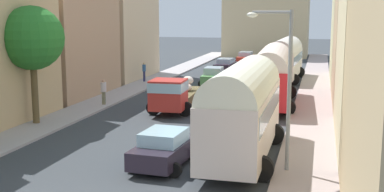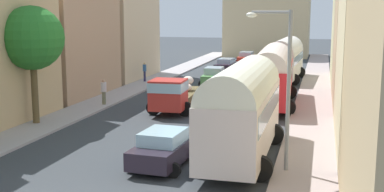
{
  "view_description": "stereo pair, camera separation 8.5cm",
  "coord_description": "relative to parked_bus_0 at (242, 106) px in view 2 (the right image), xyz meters",
  "views": [
    {
      "loc": [
        7.66,
        -13.01,
        6.49
      ],
      "look_at": [
        0.0,
        16.78,
        1.22
      ],
      "focal_mm": 47.2,
      "sensor_mm": 36.0,
      "label": 1
    },
    {
      "loc": [
        7.74,
        -12.99,
        6.49
      ],
      "look_at": [
        0.0,
        16.78,
        1.22
      ],
      "focal_mm": 47.2,
      "sensor_mm": 36.0,
      "label": 2
    }
  ],
  "objects": [
    {
      "name": "car_5",
      "position": [
        -2.47,
        13.06,
        -1.6
      ],
      "size": [
        2.36,
        3.85,
        1.48
      ],
      "color": "white",
      "rests_on": "ground"
    },
    {
      "name": "pedestrian_2",
      "position": [
        -10.99,
        9.77,
        -1.3
      ],
      "size": [
        0.54,
        0.54,
        1.86
      ],
      "color": "#706E54",
      "rests_on": "ground"
    },
    {
      "name": "streetlamp_near",
      "position": [
        1.8,
        -1.56,
        1.54
      ],
      "size": [
        1.8,
        0.28,
        6.5
      ],
      "color": "gray",
      "rests_on": "ground"
    },
    {
      "name": "car_1",
      "position": [
        -6.39,
        30.01,
        -1.58
      ],
      "size": [
        2.35,
        4.23,
        1.5
      ],
      "color": "#2C1F2B",
      "rests_on": "ground"
    },
    {
      "name": "car_0",
      "position": [
        -5.74,
        20.94,
        -1.55
      ],
      "size": [
        2.38,
        3.92,
        1.6
      ],
      "color": "#54914D",
      "rests_on": "ground"
    },
    {
      "name": "parked_bus_0",
      "position": [
        0.0,
        0.0,
        0.0
      ],
      "size": [
        3.3,
        8.99,
        4.23
      ],
      "color": "beige",
      "rests_on": "ground"
    },
    {
      "name": "parked_bus_1",
      "position": [
        0.02,
        12.9,
        -0.13
      ],
      "size": [
        3.59,
        10.0,
        4.04
      ],
      "color": "red",
      "rests_on": "ground"
    },
    {
      "name": "building_right_3",
      "position": [
        6.84,
        26.24,
        2.0
      ],
      "size": [
        5.59,
        11.77,
        8.69
      ],
      "color": "beige",
      "rests_on": "ground"
    },
    {
      "name": "sidewalk_left",
      "position": [
        -11.71,
        18.66,
        -2.28
      ],
      "size": [
        2.5,
        70.0,
        0.14
      ],
      "primitive_type": "cube",
      "color": "#A8A2A3",
      "rests_on": "ground"
    },
    {
      "name": "car_2",
      "position": [
        -5.69,
        39.48,
        -1.61
      ],
      "size": [
        2.28,
        4.32,
        1.46
      ],
      "color": "red",
      "rests_on": "ground"
    },
    {
      "name": "parked_bus_2",
      "position": [
        -0.01,
        25.7,
        -0.19
      ],
      "size": [
        3.47,
        9.14,
        3.91
      ],
      "color": "beige",
      "rests_on": "ground"
    },
    {
      "name": "building_left_3",
      "position": [
        -15.37,
        23.24,
        2.98
      ],
      "size": [
        4.83,
        9.55,
        10.66
      ],
      "color": "beige",
      "rests_on": "ground"
    },
    {
      "name": "car_6",
      "position": [
        -2.75,
        27.09,
        -1.52
      ],
      "size": [
        2.41,
        4.03,
        1.66
      ],
      "color": "#B52828",
      "rests_on": "ground"
    },
    {
      "name": "cargo_truck_0",
      "position": [
        -5.83,
        9.3,
        -1.17
      ],
      "size": [
        3.1,
        7.24,
        2.28
      ],
      "color": "#B72C23",
      "rests_on": "ground"
    },
    {
      "name": "car_4",
      "position": [
        -2.48,
        6.32,
        -1.58
      ],
      "size": [
        2.51,
        4.32,
        1.55
      ],
      "color": "silver",
      "rests_on": "ground"
    },
    {
      "name": "building_left_2",
      "position": [
        -15.19,
        12.99,
        1.85
      ],
      "size": [
        4.92,
        9.29,
        8.36
      ],
      "color": "tan",
      "rests_on": "ground"
    },
    {
      "name": "roadside_tree_1",
      "position": [
        -12.36,
        3.58,
        2.56
      ],
      "size": [
        3.57,
        3.57,
        6.73
      ],
      "color": "brown",
      "rests_on": "ground"
    },
    {
      "name": "building_right_2",
      "position": [
        6.64,
        15.07,
        2.27
      ],
      "size": [
        5.72,
        9.48,
        9.2
      ],
      "color": "tan",
      "rests_on": "ground"
    },
    {
      "name": "pedestrian_1",
      "position": [
        -12.11,
        21.0,
        -1.28
      ],
      "size": [
        0.44,
        0.44,
        1.85
      ],
      "color": "#26284E",
      "rests_on": "ground"
    },
    {
      "name": "ground_plane",
      "position": [
        -4.46,
        18.66,
        -2.35
      ],
      "size": [
        154.0,
        154.0,
        0.0
      ],
      "primitive_type": "plane",
      "color": "#353A3F"
    },
    {
      "name": "car_3",
      "position": [
        -2.99,
        -1.96,
        -1.57
      ],
      "size": [
        2.55,
        3.97,
        1.55
      ],
      "color": "#29202C",
      "rests_on": "ground"
    },
    {
      "name": "distant_church",
      "position": [
        -4.46,
        50.39,
        5.06
      ],
      "size": [
        11.52,
        7.59,
        20.16
      ],
      "color": "beige",
      "rests_on": "ground"
    },
    {
      "name": "sidewalk_right",
      "position": [
        2.79,
        18.66,
        -2.28
      ],
      "size": [
        2.5,
        70.0,
        0.14
      ],
      "primitive_type": "cube",
      "color": "#A49391",
      "rests_on": "ground"
    }
  ]
}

